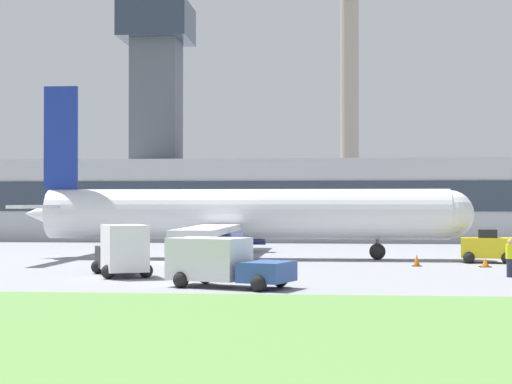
{
  "coord_description": "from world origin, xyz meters",
  "views": [
    {
      "loc": [
        9.03,
        -51.45,
        3.64
      ],
      "look_at": [
        3.95,
        4.0,
        4.36
      ],
      "focal_mm": 60.0,
      "sensor_mm": 36.0,
      "label": 1
    }
  ],
  "objects": [
    {
      "name": "ground_crew_person",
      "position": [
        17.63,
        -8.54,
        0.95
      ],
      "size": [
        0.59,
        0.59,
        1.87
      ],
      "color": "#23283D",
      "rests_on": "ground_plane"
    },
    {
      "name": "traffic_cone_wingtip",
      "position": [
        17.6,
        -1.8,
        0.23
      ],
      "size": [
        0.67,
        0.67,
        0.51
      ],
      "color": "black",
      "rests_on": "ground_plane"
    },
    {
      "name": "pushback_tug",
      "position": [
        18.35,
        1.7,
        0.9
      ],
      "size": [
        3.39,
        2.62,
        2.03
      ],
      "color": "yellow",
      "rests_on": "ground_plane"
    },
    {
      "name": "baggage_truck",
      "position": [
        4.19,
        -14.73,
        1.06
      ],
      "size": [
        5.74,
        4.01,
        2.13
      ],
      "color": "#2D4C93",
      "rests_on": "ground_plane"
    },
    {
      "name": "fuel_truck",
      "position": [
        -1.45,
        -9.76,
        1.24
      ],
      "size": [
        3.72,
        5.04,
        2.57
      ],
      "color": "#232328",
      "rests_on": "ground_plane"
    },
    {
      "name": "smokestack_left",
      "position": [
        11.18,
        67.01,
        18.51
      ],
      "size": [
        2.92,
        2.92,
        36.78
      ],
      "color": "gray",
      "rests_on": "ground_plane"
    },
    {
      "name": "ground_plane",
      "position": [
        0.0,
        0.0,
        0.0
      ],
      "size": [
        400.0,
        400.0,
        0.0
      ],
      "primitive_type": "plane",
      "color": "gray"
    },
    {
      "name": "airplane",
      "position": [
        2.8,
        4.0,
        2.86
      ],
      "size": [
        29.51,
        28.37,
        11.43
      ],
      "color": "silver",
      "rests_on": "ground_plane"
    },
    {
      "name": "traffic_cone_near_nose",
      "position": [
        13.78,
        -1.51,
        0.32
      ],
      "size": [
        0.55,
        0.55,
        0.69
      ],
      "color": "black",
      "rests_on": "ground_plane"
    },
    {
      "name": "terminal_building",
      "position": [
        -0.52,
        35.01,
        4.45
      ],
      "size": [
        87.35,
        15.64,
        24.1
      ],
      "color": "#B2B2B7",
      "rests_on": "ground_plane"
    }
  ]
}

